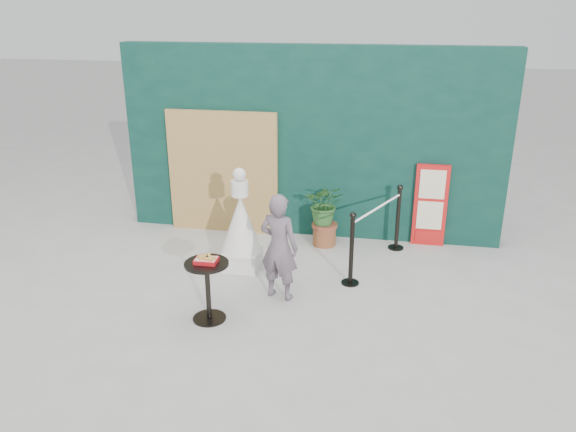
% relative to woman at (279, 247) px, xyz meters
% --- Properties ---
extents(ground, '(60.00, 60.00, 0.00)m').
position_rel_woman_xyz_m(ground, '(0.05, -0.88, -0.70)').
color(ground, '#ADAAA5').
rests_on(ground, ground).
extents(back_wall, '(6.00, 0.30, 3.00)m').
position_rel_woman_xyz_m(back_wall, '(0.05, 2.27, 0.80)').
color(back_wall, '#092B27').
rests_on(back_wall, ground).
extents(bamboo_fence, '(1.80, 0.08, 2.00)m').
position_rel_woman_xyz_m(bamboo_fence, '(-1.35, 2.06, 0.30)').
color(bamboo_fence, tan).
rests_on(bamboo_fence, ground).
extents(woman, '(0.58, 0.45, 1.40)m').
position_rel_woman_xyz_m(woman, '(0.00, 0.00, 0.00)').
color(woman, '#62545F').
rests_on(woman, ground).
extents(menu_board, '(0.50, 0.07, 1.30)m').
position_rel_woman_xyz_m(menu_board, '(1.95, 2.08, -0.05)').
color(menu_board, red).
rests_on(menu_board, ground).
extents(statue, '(0.58, 0.58, 1.49)m').
position_rel_woman_xyz_m(statue, '(-0.70, 0.74, -0.09)').
color(statue, beige).
rests_on(statue, ground).
extents(cafe_table, '(0.52, 0.52, 0.75)m').
position_rel_woman_xyz_m(cafe_table, '(-0.72, -0.70, -0.20)').
color(cafe_table, black).
rests_on(cafe_table, ground).
extents(food_basket, '(0.26, 0.19, 0.11)m').
position_rel_woman_xyz_m(food_basket, '(-0.72, -0.70, 0.09)').
color(food_basket, '#AE1218').
rests_on(food_basket, cafe_table).
extents(planter, '(0.59, 0.52, 1.01)m').
position_rel_woman_xyz_m(planter, '(0.36, 1.77, -0.12)').
color(planter, brown).
rests_on(planter, ground).
extents(stanchion_barrier, '(0.84, 1.54, 1.03)m').
position_rel_woman_xyz_m(stanchion_barrier, '(1.17, 1.18, -0.21)').
color(stanchion_barrier, black).
rests_on(stanchion_barrier, ground).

